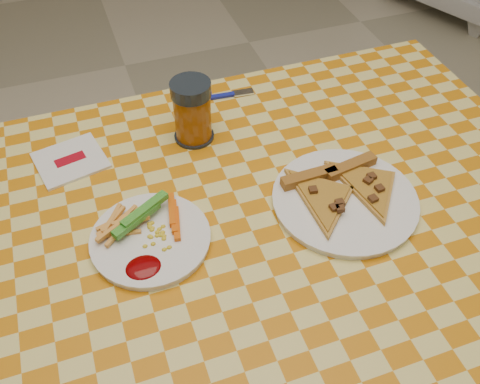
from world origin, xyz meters
The scene contains 8 objects.
table centered at (0.00, 0.00, 0.68)m, with size 1.28×0.88×0.76m.
plate_left centered at (-0.18, 0.00, 0.76)m, with size 0.21×0.21×0.01m, color white.
plate_right centered at (0.19, -0.03, 0.76)m, with size 0.27×0.27×0.01m, color white.
fries_veggies centered at (-0.19, 0.02, 0.78)m, with size 0.18×0.17×0.04m.
pizza_slices centered at (0.19, -0.01, 0.78)m, with size 0.25×0.24×0.02m.
drink_glass centered at (-0.03, 0.25, 0.82)m, with size 0.09×0.09×0.14m.
napkin centered at (-0.29, 0.26, 0.76)m, with size 0.15×0.15×0.01m.
fork centered at (0.07, 0.37, 0.76)m, with size 0.15×0.03×0.01m.
Camera 1 is at (-0.23, -0.61, 1.50)m, focal length 40.00 mm.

